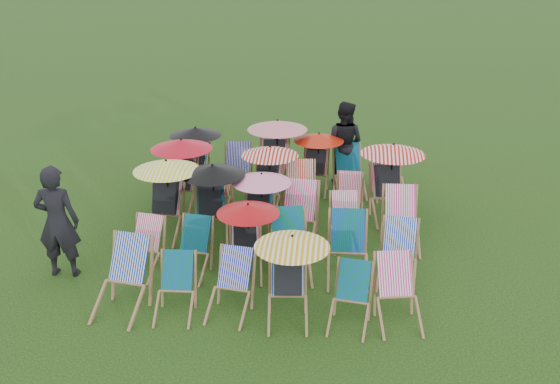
# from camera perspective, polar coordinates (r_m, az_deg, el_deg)

# --- Properties ---
(ground) EXTENTS (100.00, 100.00, 0.00)m
(ground) POSITION_cam_1_polar(r_m,az_deg,el_deg) (10.86, -0.16, -4.71)
(ground) COLOR black
(ground) RESTS_ON ground
(deckchair_0) EXTENTS (0.81, 1.02, 1.02)m
(deckchair_0) POSITION_cam_1_polar(r_m,az_deg,el_deg) (9.08, -14.29, -7.73)
(deckchair_0) COLOR #8C6341
(deckchair_0) RESTS_ON ground
(deckchair_1) EXTENTS (0.58, 0.79, 0.83)m
(deckchair_1) POSITION_cam_1_polar(r_m,az_deg,el_deg) (8.90, -9.60, -8.68)
(deckchair_1) COLOR #8C6341
(deckchair_1) RESTS_ON ground
(deckchair_2) EXTENTS (0.69, 0.88, 0.87)m
(deckchair_2) POSITION_cam_1_polar(r_m,az_deg,el_deg) (8.81, -4.58, -8.58)
(deckchair_2) COLOR #8C6341
(deckchair_2) RESTS_ON ground
(deckchair_3) EXTENTS (1.04, 1.10, 1.23)m
(deckchair_3) POSITION_cam_1_polar(r_m,az_deg,el_deg) (8.57, 0.82, -7.81)
(deckchair_3) COLOR #8C6341
(deckchair_3) RESTS_ON ground
(deckchair_4) EXTENTS (0.66, 0.83, 0.82)m
(deckchair_4) POSITION_cam_1_polar(r_m,az_deg,el_deg) (8.61, 6.46, -9.66)
(deckchair_4) COLOR #8C6341
(deckchair_4) RESTS_ON ground
(deckchair_5) EXTENTS (0.74, 0.93, 0.91)m
(deckchair_5) POSITION_cam_1_polar(r_m,az_deg,el_deg) (8.73, 10.77, -9.14)
(deckchair_5) COLOR #8C6341
(deckchair_5) RESTS_ON ground
(deckchair_6) EXTENTS (0.68, 0.85, 0.84)m
(deckchair_6) POSITION_cam_1_polar(r_m,az_deg,el_deg) (10.05, -12.50, -4.99)
(deckchair_6) COLOR #8C6341
(deckchair_6) RESTS_ON ground
(deckchair_7) EXTENTS (0.66, 0.85, 0.85)m
(deckchair_7) POSITION_cam_1_polar(r_m,az_deg,el_deg) (9.86, -8.13, -5.19)
(deckchair_7) COLOR #8C6341
(deckchair_7) RESTS_ON ground
(deckchair_8) EXTENTS (0.98, 1.05, 1.16)m
(deckchair_8) POSITION_cam_1_polar(r_m,az_deg,el_deg) (9.68, -3.12, -4.30)
(deckchair_8) COLOR #8C6341
(deckchair_8) RESTS_ON ground
(deckchair_9) EXTENTS (0.83, 1.02, 0.99)m
(deckchair_9) POSITION_cam_1_polar(r_m,az_deg,el_deg) (9.68, 0.93, -5.04)
(deckchair_9) COLOR #8C6341
(deckchair_9) RESTS_ON ground
(deckchair_10) EXTENTS (0.69, 0.94, 1.00)m
(deckchair_10) POSITION_cam_1_polar(r_m,az_deg,el_deg) (9.64, 6.23, -5.27)
(deckchair_10) COLOR #8C6341
(deckchair_10) RESTS_ON ground
(deckchair_11) EXTENTS (0.70, 0.91, 0.91)m
(deckchair_11) POSITION_cam_1_polar(r_m,az_deg,el_deg) (9.70, 10.76, -5.65)
(deckchair_11) COLOR #8C6341
(deckchair_11) RESTS_ON ground
(deckchair_12) EXTENTS (1.15, 1.20, 1.37)m
(deckchair_12) POSITION_cam_1_polar(r_m,az_deg,el_deg) (11.04, -10.55, -0.49)
(deckchair_12) COLOR #8C6341
(deckchair_12) RESTS_ON ground
(deckchair_13) EXTENTS (1.11, 1.21, 1.32)m
(deckchair_13) POSITION_cam_1_polar(r_m,az_deg,el_deg) (10.84, -6.31, -0.82)
(deckchair_13) COLOR #8C6341
(deckchair_13) RESTS_ON ground
(deckchair_14) EXTENTS (1.02, 1.06, 1.21)m
(deckchair_14) POSITION_cam_1_polar(r_m,az_deg,el_deg) (10.71, -1.95, -1.35)
(deckchair_14) COLOR #8C6341
(deckchair_14) RESTS_ON ground
(deckchair_15) EXTENTS (0.77, 1.01, 1.03)m
(deckchair_15) POSITION_cam_1_polar(r_m,az_deg,el_deg) (10.62, 1.57, -2.27)
(deckchair_15) COLOR #8C6341
(deckchair_15) RESTS_ON ground
(deckchair_16) EXTENTS (0.69, 0.87, 0.86)m
(deckchair_16) POSITION_cam_1_polar(r_m,az_deg,el_deg) (10.68, 6.15, -2.76)
(deckchair_16) COLOR #8C6341
(deckchair_16) RESTS_ON ground
(deckchair_17) EXTENTS (0.69, 0.94, 0.98)m
(deckchair_17) POSITION_cam_1_polar(r_m,az_deg,el_deg) (10.74, 11.03, -2.58)
(deckchair_17) COLOR #8C6341
(deckchair_17) RESTS_ON ground
(deckchair_18) EXTENTS (1.17, 1.22, 1.39)m
(deckchair_18) POSITION_cam_1_polar(r_m,az_deg,el_deg) (12.04, -9.22, 1.64)
(deckchair_18) COLOR #8C6341
(deckchair_18) RESTS_ON ground
(deckchair_19) EXTENTS (0.65, 0.84, 0.84)m
(deckchair_19) POSITION_cam_1_polar(r_m,az_deg,el_deg) (11.92, -5.81, -0.00)
(deckchair_19) COLOR #8C6341
(deckchair_19) RESTS_ON ground
(deckchair_20) EXTENTS (1.08, 1.15, 1.28)m
(deckchair_20) POSITION_cam_1_polar(r_m,az_deg,el_deg) (11.82, -1.25, 1.24)
(deckchair_20) COLOR #8C6341
(deckchair_20) RESTS_ON ground
(deckchair_21) EXTENTS (0.74, 0.96, 0.97)m
(deckchair_21) POSITION_cam_1_polar(r_m,az_deg,el_deg) (11.75, 1.88, 0.10)
(deckchair_21) COLOR #8C6341
(deckchair_21) RESTS_ON ground
(deckchair_22) EXTENTS (0.55, 0.77, 0.82)m
(deckchair_22) POSITION_cam_1_polar(r_m,az_deg,el_deg) (11.67, 6.38, -0.60)
(deckchair_22) COLOR #8C6341
(deckchair_22) RESTS_ON ground
(deckchair_23) EXTENTS (1.19, 1.29, 1.41)m
(deckchair_23) POSITION_cam_1_polar(r_m,az_deg,el_deg) (11.71, 10.02, 1.03)
(deckchair_23) COLOR #8C6341
(deckchair_23) RESTS_ON ground
(deckchair_24) EXTENTS (1.08, 1.15, 1.28)m
(deckchair_24) POSITION_cam_1_polar(r_m,az_deg,el_deg) (13.11, -7.95, 3.23)
(deckchair_24) COLOR #8C6341
(deckchair_24) RESTS_ON ground
(deckchair_25) EXTENTS (0.68, 0.91, 0.94)m
(deckchair_25) POSITION_cam_1_polar(r_m,az_deg,el_deg) (12.90, -3.95, 2.10)
(deckchair_25) COLOR #8C6341
(deckchair_25) RESTS_ON ground
(deckchair_26) EXTENTS (1.23, 1.29, 1.46)m
(deckchair_26) POSITION_cam_1_polar(r_m,az_deg,el_deg) (12.84, -0.48, 3.47)
(deckchair_26) COLOR #8C6341
(deckchair_26) RESTS_ON ground
(deckchair_27) EXTENTS (1.03, 1.07, 1.22)m
(deckchair_27) POSITION_cam_1_polar(r_m,az_deg,el_deg) (12.82, 3.30, 2.81)
(deckchair_27) COLOR #8C6341
(deckchair_27) RESTS_ON ground
(deckchair_28) EXTENTS (0.80, 0.99, 0.96)m
(deckchair_28) POSITION_cam_1_polar(r_m,az_deg,el_deg) (12.79, 6.41, 1.87)
(deckchair_28) COLOR #8C6341
(deckchair_28) RESTS_ON ground
(deckchair_29) EXTENTS (0.72, 0.93, 0.95)m
(deckchair_29) POSITION_cam_1_polar(r_m,az_deg,el_deg) (12.82, 9.96, 1.68)
(deckchair_29) COLOR #8C6341
(deckchair_29) RESTS_ON ground
(person_left) EXTENTS (0.70, 0.49, 1.82)m
(person_left) POSITION_cam_1_polar(r_m,az_deg,el_deg) (10.11, -19.68, -2.57)
(person_left) COLOR black
(person_left) RESTS_ON ground
(person_rear) EXTENTS (1.04, 0.93, 1.78)m
(person_rear) POSITION_cam_1_polar(r_m,az_deg,el_deg) (13.23, 5.84, 4.49)
(person_rear) COLOR black
(person_rear) RESTS_ON ground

